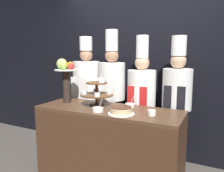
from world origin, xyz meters
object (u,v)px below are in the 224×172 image
Objects in this scene: tiered_stand at (97,93)px; fruit_pedestal at (66,74)px; chef_center_left at (112,92)px; chef_right at (177,101)px; serving_bowl_far at (130,105)px; chef_left at (87,91)px; cake_round at (121,111)px; chef_center_right at (141,99)px; serving_bowl_near at (98,109)px; cup_white at (152,113)px.

tiered_stand is 0.49m from fruit_pedestal.
chef_center_left is 0.91m from chef_right.
chef_right is at bearing 28.83° from tiered_stand.
serving_bowl_far is 0.95m from chef_left.
cake_round is 0.16× the size of chef_center_right.
chef_center_right reaches higher than fruit_pedestal.
tiered_stand is 1.42× the size of cake_round.
fruit_pedestal is 3.86× the size of serving_bowl_near.
chef_center_right is (0.25, 0.74, 0.00)m from serving_bowl_near.
chef_center_left is at bearing 138.27° from serving_bowl_far.
tiered_stand is 2.76× the size of serving_bowl_far.
serving_bowl_far is at bearing 55.45° from serving_bowl_near.
cup_white is 0.70m from chef_center_right.
serving_bowl_far reaches higher than cake_round.
chef_center_right is at bearing 88.61° from serving_bowl_far.
chef_center_left reaches higher than serving_bowl_far.
fruit_pedestal is 3.92× the size of serving_bowl_far.
cake_round is at bearing -28.22° from tiered_stand.
chef_center_right is 1.01× the size of chef_right.
tiered_stand is 0.67m from chef_left.
chef_right is (0.91, 0.00, -0.04)m from chef_center_left.
serving_bowl_near is 1.02× the size of serving_bowl_far.
fruit_pedestal is 0.73m from serving_bowl_near.
cup_white is 0.55× the size of serving_bowl_near.
chef_center_left reaches higher than tiered_stand.
tiered_stand is 0.49m from chef_center_left.
chef_right is (1.31, 0.52, -0.32)m from fruit_pedestal.
cake_round is at bearing 5.08° from serving_bowl_near.
serving_bowl_far is at bearing -24.28° from chef_left.
fruit_pedestal is 2.02× the size of cake_round.
fruit_pedestal reaches higher than serving_bowl_far.
chef_right is at bearing 21.46° from fruit_pedestal.
chef_center_left is (0.40, 0.52, -0.28)m from fruit_pedestal.
chef_left is (-0.02, 0.52, -0.30)m from fruit_pedestal.
tiered_stand is at bearing -45.98° from chef_left.
chef_right reaches higher than cup_white.
cup_white is at bearing -34.31° from serving_bowl_far.
chef_left is (-0.90, 0.71, 0.03)m from cake_round.
tiered_stand is 0.51m from cake_round.
serving_bowl_near is (0.60, -0.22, -0.35)m from fruit_pedestal.
tiered_stand is 0.65m from chef_center_right.
serving_bowl_far is 0.59m from chef_center_left.
fruit_pedestal reaches higher than tiered_stand.
serving_bowl_far is (0.40, 0.09, -0.14)m from tiered_stand.
tiered_stand is at bearing -85.62° from chef_center_left.
tiered_stand is 1.00m from chef_right.
cake_round is at bearing -121.70° from chef_right.
chef_left is at bearing 130.40° from serving_bowl_near.
chef_center_left is at bearing 141.30° from cup_white.
serving_bowl_near is at bearing -57.61° from tiered_stand.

